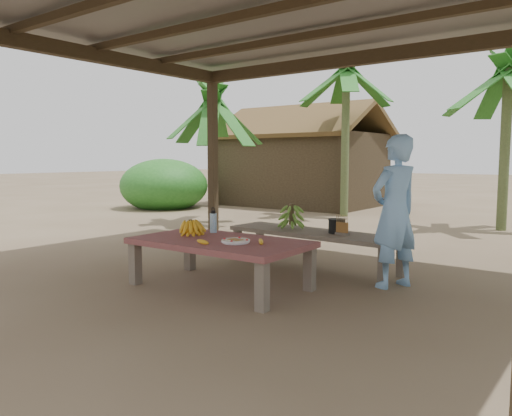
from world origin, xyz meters
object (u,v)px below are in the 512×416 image
Objects in this scene: work_table at (220,246)px; ripe_banana_bunch at (191,226)px; plate at (236,241)px; woman at (395,212)px; cooking_pot at (337,226)px; water_flask at (213,222)px; bench at (313,236)px.

work_table is 6.09× the size of ripe_banana_bunch.
ripe_banana_bunch reaches higher than plate.
woman is at bearing 44.70° from plate.
cooking_pot is at bearing 76.98° from plate.
water_flask reaches higher than cooking_pot.
plate is at bearing -103.02° from cooking_pot.
work_table is 1.53m from cooking_pot.
plate is at bearing -9.45° from ripe_banana_bunch.
water_flask is 0.18× the size of woman.
water_flask is 1.46m from cooking_pot.
work_table reaches higher than bench.
plate is at bearing -31.03° from water_flask.
woman is (0.83, -0.31, 0.26)m from cooking_pot.
work_table is 1.42m from bench.
work_table is at bearing -112.93° from cooking_pot.
plate is 0.76m from water_flask.
work_table is 6.38× the size of water_flask.
ripe_banana_bunch is at bearing -128.75° from cooking_pot.
water_flask is at bearing 148.97° from plate.
woman reaches higher than cooking_pot.
cooking_pot is (0.31, 0.02, 0.14)m from bench.
plate is at bearing -88.23° from bench.
water_flask is at bearing -119.48° from bench.
woman is (1.14, -0.29, 0.39)m from bench.
work_table is 0.82× the size of bench.
woman is (1.17, 1.15, 0.27)m from plate.
water_flask is 1.49× the size of cooking_pot.
bench is at bearing 57.57° from water_flask.
plate is 1.66m from woman.
cooking_pot is (0.98, 1.08, -0.09)m from water_flask.
bench is 7.78× the size of water_flask.
water_flask is at bearing -43.19° from woman.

